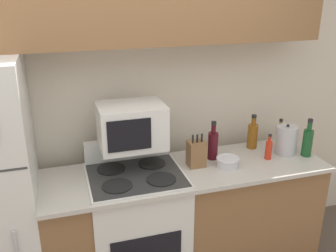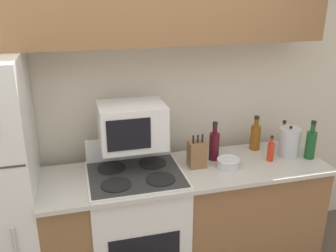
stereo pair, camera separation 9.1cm
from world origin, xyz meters
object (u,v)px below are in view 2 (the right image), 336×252
object	(u,v)px
stove	(137,227)
bowl	(229,163)
knife_block	(197,154)
bottle_hot_sauce	(271,151)
bottle_wine_red	(214,145)
bottle_vinegar	(283,138)
kettle	(289,142)
bottle_wine_green	(311,144)
bottle_whiskey	(255,136)
microwave	(131,125)

from	to	relation	value
stove	bowl	size ratio (longest dim) A/B	6.40
knife_block	bottle_hot_sauce	xyz separation A→B (m)	(0.56, -0.05, -0.02)
bottle_hot_sauce	bottle_wine_red	bearing A→B (deg)	162.26
bottle_vinegar	bottle_wine_red	size ratio (longest dim) A/B	0.80
knife_block	bottle_vinegar	bearing A→B (deg)	9.01
stove	kettle	size ratio (longest dim) A/B	4.40
bottle_wine_green	bottle_hot_sauce	size ratio (longest dim) A/B	1.50
stove	knife_block	world-z (taller)	knife_block
bottle_vinegar	kettle	world-z (taller)	kettle
kettle	bottle_wine_red	bearing A→B (deg)	172.40
bottle_wine_green	kettle	size ratio (longest dim) A/B	1.22
bottle_whiskey	bottle_wine_red	distance (m)	0.40
bowl	kettle	bearing A→B (deg)	8.15
stove	bottle_wine_green	world-z (taller)	bottle_wine_green
stove	knife_block	bearing A→B (deg)	2.81
microwave	bottle_wine_red	xyz separation A→B (m)	(0.62, -0.01, -0.21)
kettle	bowl	bearing A→B (deg)	-171.85
kettle	stove	bearing A→B (deg)	-179.04
stove	kettle	distance (m)	1.32
kettle	microwave	bearing A→B (deg)	175.73
bowl	bottle_wine_green	bearing A→B (deg)	-0.79
bottle_wine_green	bottle_wine_red	size ratio (longest dim) A/B	1.00
microwave	bottle_vinegar	xyz separation A→B (m)	(1.22, 0.03, -0.24)
stove	bottle_hot_sauce	xyz separation A→B (m)	(1.02, -0.03, 0.51)
bottle_hot_sauce	kettle	xyz separation A→B (m)	(0.18, 0.05, 0.03)
microwave	bottle_wine_red	world-z (taller)	microwave
microwave	knife_block	world-z (taller)	microwave
stove	microwave	size ratio (longest dim) A/B	2.39
microwave	stove	bearing A→B (deg)	-91.35
bottle_whiskey	kettle	distance (m)	0.26
knife_block	bottle_wine_red	bearing A→B (deg)	24.97
knife_block	microwave	bearing A→B (deg)	169.16
knife_block	bowl	distance (m)	0.24
bottle_wine_green	bottle_vinegar	world-z (taller)	bottle_wine_green
bottle_whiskey	kettle	bearing A→B (deg)	-41.42
knife_block	bowl	bearing A→B (deg)	-19.92
knife_block	bottle_vinegar	xyz separation A→B (m)	(0.77, 0.12, -0.00)
bottle_hot_sauce	kettle	bearing A→B (deg)	15.58
stove	bottle_vinegar	xyz separation A→B (m)	(1.23, 0.14, 0.52)
knife_block	bottle_whiskey	size ratio (longest dim) A/B	0.89
microwave	bowl	bearing A→B (deg)	-13.84
bottle_vinegar	bottle_wine_red	distance (m)	0.61
microwave	bottle_hot_sauce	xyz separation A→B (m)	(1.02, -0.14, -0.25)
bowl	bottle_hot_sauce	world-z (taller)	bottle_hot_sauce
stove	kettle	world-z (taller)	kettle
bottle_wine_green	bottle_vinegar	bearing A→B (deg)	117.62
bottle_vinegar	bottle_hot_sauce	bearing A→B (deg)	-139.30
bottle_whiskey	bottle_vinegar	world-z (taller)	bottle_whiskey
bottle_wine_green	bottle_wine_red	bearing A→B (deg)	167.16
knife_block	bottle_hot_sauce	size ratio (longest dim) A/B	1.25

